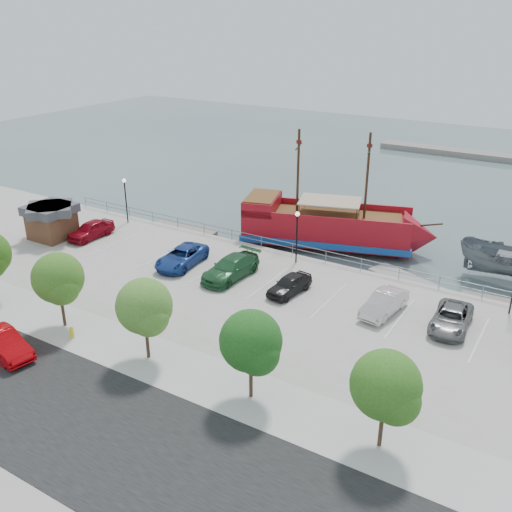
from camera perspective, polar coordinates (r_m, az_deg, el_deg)
The scene contains 24 objects.
ground at distance 41.03m, azimuth -0.26°, elevation -5.09°, with size 160.00×160.00×0.00m, color #455355.
street at distance 30.31m, azimuth -16.94°, elevation -15.59°, with size 100.00×8.00×0.04m, color black.
sidewalk at distance 33.62m, azimuth -9.38°, elevation -10.46°, with size 100.00×4.00×0.05m, color beige.
seawall_railing at distance 46.53m, azimuth 4.77°, elevation 0.51°, with size 50.00×0.06×1.00m.
pirate_ship at distance 50.94m, azimuth 8.46°, elevation 2.74°, with size 17.49×9.35×10.83m.
patrol_boat at distance 48.31m, azimuth 23.91°, elevation -0.73°, with size 2.84×7.55×2.92m, color slate.
dock_west at distance 54.98m, azimuth -7.31°, elevation 2.57°, with size 6.63×1.89×0.38m, color gray.
dock_mid at distance 45.51m, azimuth 15.34°, elevation -2.67°, with size 7.25×2.07×0.41m, color gray.
dock_east at distance 44.49m, azimuth 23.76°, elevation -4.59°, with size 6.36×1.82×0.36m, color gray.
shed at distance 53.13m, azimuth -19.78°, elevation 3.36°, with size 3.67×3.67×3.01m.
street_sedan at distance 36.59m, azimuth -23.95°, elevation -7.99°, with size 1.59×4.57×1.51m, color #B40409.
fire_hydrant at distance 36.99m, azimuth -17.94°, elevation -7.26°, with size 0.27×0.27×0.77m.
lamp_post_left at distance 54.69m, azimuth -12.95°, elevation 6.20°, with size 0.36×0.36×4.28m.
lamp_post_mid at distance 44.56m, azimuth 4.12°, elevation 2.81°, with size 0.36×0.36×4.28m.
tree_c at distance 37.08m, azimuth -19.11°, elevation -2.30°, with size 3.30×3.20×5.00m.
tree_d at distance 32.40m, azimuth -11.00°, elevation -5.20°, with size 3.30×3.20×5.00m.
tree_e at distance 28.67m, azimuth -0.35°, elevation -8.80°, with size 3.30×3.20×5.00m.
tree_f at distance 26.31m, azimuth 13.08°, elevation -12.81°, with size 3.30×3.20×5.00m.
parked_car_a at distance 52.31m, azimuth -16.19°, elevation 2.55°, with size 1.81×4.50×1.53m, color maroon.
parked_car_c at distance 45.17m, azimuth -7.44°, elevation -0.07°, with size 2.41×5.22×1.45m, color navy.
parked_car_d at distance 42.76m, azimuth -2.55°, elevation -1.19°, with size 2.22×5.47×1.59m, color #255C32.
parked_car_e at distance 40.51m, azimuth 3.36°, elevation -2.85°, with size 1.60×3.98×1.35m, color black.
parked_car_f at distance 38.75m, azimuth 12.69°, elevation -4.63°, with size 1.55×4.44×1.46m, color silver.
parked_car_g at distance 38.22m, azimuth 18.93°, elevation -5.93°, with size 2.20×4.78×1.33m, color slate.
Camera 1 is at (18.91, -30.70, 18.58)m, focal length 40.00 mm.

